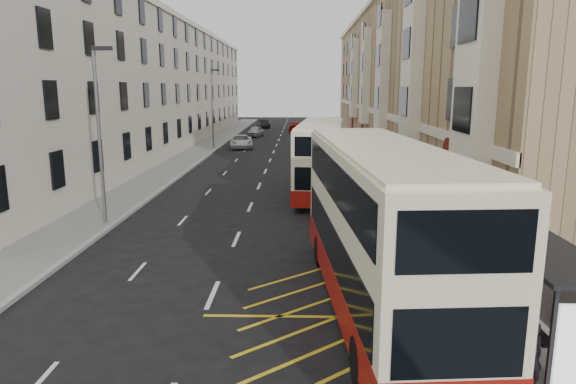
{
  "coord_description": "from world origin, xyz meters",
  "views": [
    {
      "loc": [
        2.76,
        -11.04,
        6.4
      ],
      "look_at": [
        2.26,
        8.1,
        2.46
      ],
      "focal_mm": 32.0,
      "sensor_mm": 36.0,
      "label": 1
    }
  ],
  "objects_px": {
    "bus_shelter": "(557,287)",
    "double_decker_front": "(379,228)",
    "pedestrian_near": "(530,356)",
    "car_red": "(299,127)",
    "double_decker_rear": "(321,158)",
    "pedestrian_far": "(436,251)",
    "pedestrian_mid": "(570,353)",
    "street_lamp_far": "(213,104)",
    "white_van": "(241,142)",
    "car_silver": "(255,131)",
    "street_lamp_near": "(100,127)",
    "car_dark": "(263,124)"
  },
  "relations": [
    {
      "from": "street_lamp_far",
      "to": "car_dark",
      "type": "bearing_deg",
      "value": 83.77
    },
    {
      "from": "double_decker_rear",
      "to": "pedestrian_far",
      "type": "bearing_deg",
      "value": -71.73
    },
    {
      "from": "street_lamp_near",
      "to": "street_lamp_far",
      "type": "bearing_deg",
      "value": 90.0
    },
    {
      "from": "double_decker_front",
      "to": "double_decker_rear",
      "type": "bearing_deg",
      "value": 89.16
    },
    {
      "from": "street_lamp_far",
      "to": "pedestrian_mid",
      "type": "distance_m",
      "value": 45.83
    },
    {
      "from": "pedestrian_far",
      "to": "white_van",
      "type": "xyz_separation_m",
      "value": [
        -10.89,
        37.72,
        -0.32
      ]
    },
    {
      "from": "car_silver",
      "to": "car_red",
      "type": "relative_size",
      "value": 0.75
    },
    {
      "from": "street_lamp_near",
      "to": "double_decker_front",
      "type": "bearing_deg",
      "value": -37.99
    },
    {
      "from": "double_decker_front",
      "to": "double_decker_rear",
      "type": "height_order",
      "value": "double_decker_front"
    },
    {
      "from": "pedestrian_mid",
      "to": "pedestrian_far",
      "type": "height_order",
      "value": "pedestrian_mid"
    },
    {
      "from": "bus_shelter",
      "to": "pedestrian_mid",
      "type": "relative_size",
      "value": 2.35
    },
    {
      "from": "bus_shelter",
      "to": "double_decker_front",
      "type": "relative_size",
      "value": 0.35
    },
    {
      "from": "pedestrian_mid",
      "to": "car_dark",
      "type": "height_order",
      "value": "pedestrian_mid"
    },
    {
      "from": "street_lamp_near",
      "to": "car_red",
      "type": "relative_size",
      "value": 1.51
    },
    {
      "from": "car_dark",
      "to": "car_red",
      "type": "bearing_deg",
      "value": -69.73
    },
    {
      "from": "pedestrian_far",
      "to": "car_silver",
      "type": "height_order",
      "value": "pedestrian_far"
    },
    {
      "from": "street_lamp_far",
      "to": "double_decker_front",
      "type": "height_order",
      "value": "street_lamp_far"
    },
    {
      "from": "street_lamp_near",
      "to": "car_red",
      "type": "distance_m",
      "value": 51.32
    },
    {
      "from": "double_decker_front",
      "to": "pedestrian_near",
      "type": "xyz_separation_m",
      "value": [
        2.52,
        -4.31,
        -1.54
      ]
    },
    {
      "from": "double_decker_rear",
      "to": "pedestrian_far",
      "type": "relative_size",
      "value": 6.38
    },
    {
      "from": "street_lamp_far",
      "to": "bus_shelter",
      "type": "bearing_deg",
      "value": -70.88
    },
    {
      "from": "double_decker_front",
      "to": "white_van",
      "type": "relative_size",
      "value": 2.47
    },
    {
      "from": "double_decker_front",
      "to": "pedestrian_mid",
      "type": "bearing_deg",
      "value": -57.88
    },
    {
      "from": "pedestrian_far",
      "to": "white_van",
      "type": "relative_size",
      "value": 0.35
    },
    {
      "from": "car_dark",
      "to": "double_decker_front",
      "type": "bearing_deg",
      "value": -98.9
    },
    {
      "from": "car_red",
      "to": "pedestrian_mid",
      "type": "bearing_deg",
      "value": 109.28
    },
    {
      "from": "double_decker_rear",
      "to": "car_dark",
      "type": "relative_size",
      "value": 2.69
    },
    {
      "from": "white_van",
      "to": "car_silver",
      "type": "height_order",
      "value": "white_van"
    },
    {
      "from": "white_van",
      "to": "car_silver",
      "type": "relative_size",
      "value": 1.26
    },
    {
      "from": "double_decker_rear",
      "to": "pedestrian_mid",
      "type": "distance_m",
      "value": 21.42
    },
    {
      "from": "white_van",
      "to": "pedestrian_mid",
      "type": "bearing_deg",
      "value": -82.61
    },
    {
      "from": "car_red",
      "to": "pedestrian_near",
      "type": "bearing_deg",
      "value": 108.61
    },
    {
      "from": "double_decker_front",
      "to": "car_dark",
      "type": "xyz_separation_m",
      "value": [
        -8.27,
        67.13,
        -1.79
      ]
    },
    {
      "from": "double_decker_rear",
      "to": "pedestrian_mid",
      "type": "bearing_deg",
      "value": -73.3
    },
    {
      "from": "pedestrian_far",
      "to": "car_dark",
      "type": "xyz_separation_m",
      "value": [
        -10.55,
        64.75,
        -0.34
      ]
    },
    {
      "from": "pedestrian_mid",
      "to": "car_silver",
      "type": "relative_size",
      "value": 0.46
    },
    {
      "from": "pedestrian_mid",
      "to": "white_van",
      "type": "distance_m",
      "value": 46.08
    },
    {
      "from": "double_decker_front",
      "to": "car_silver",
      "type": "distance_m",
      "value": 53.54
    },
    {
      "from": "car_dark",
      "to": "car_silver",
      "type": "bearing_deg",
      "value": -105.87
    },
    {
      "from": "pedestrian_near",
      "to": "car_red",
      "type": "distance_m",
      "value": 63.78
    },
    {
      "from": "white_van",
      "to": "pedestrian_near",
      "type": "bearing_deg",
      "value": -83.5
    },
    {
      "from": "white_van",
      "to": "street_lamp_far",
      "type": "bearing_deg",
      "value": -163.35
    },
    {
      "from": "street_lamp_near",
      "to": "pedestrian_near",
      "type": "bearing_deg",
      "value": -43.52
    },
    {
      "from": "double_decker_rear",
      "to": "pedestrian_near",
      "type": "bearing_deg",
      "value": -75.26
    },
    {
      "from": "street_lamp_near",
      "to": "car_dark",
      "type": "xyz_separation_m",
      "value": [
        3.08,
        58.26,
        -3.96
      ]
    },
    {
      "from": "pedestrian_mid",
      "to": "street_lamp_near",
      "type": "bearing_deg",
      "value": 148.62
    },
    {
      "from": "pedestrian_near",
      "to": "bus_shelter",
      "type": "bearing_deg",
      "value": -140.89
    },
    {
      "from": "street_lamp_far",
      "to": "car_silver",
      "type": "height_order",
      "value": "street_lamp_far"
    },
    {
      "from": "bus_shelter",
      "to": "pedestrian_near",
      "type": "distance_m",
      "value": 1.66
    },
    {
      "from": "pedestrian_far",
      "to": "car_red",
      "type": "bearing_deg",
      "value": -72.58
    }
  ]
}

